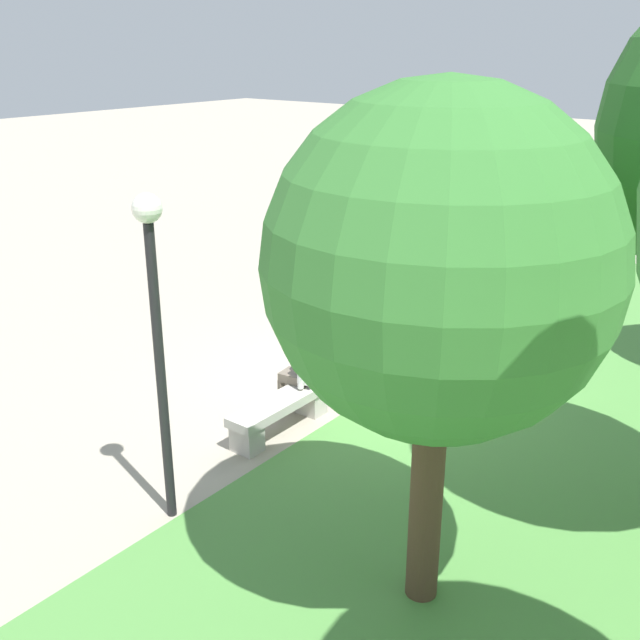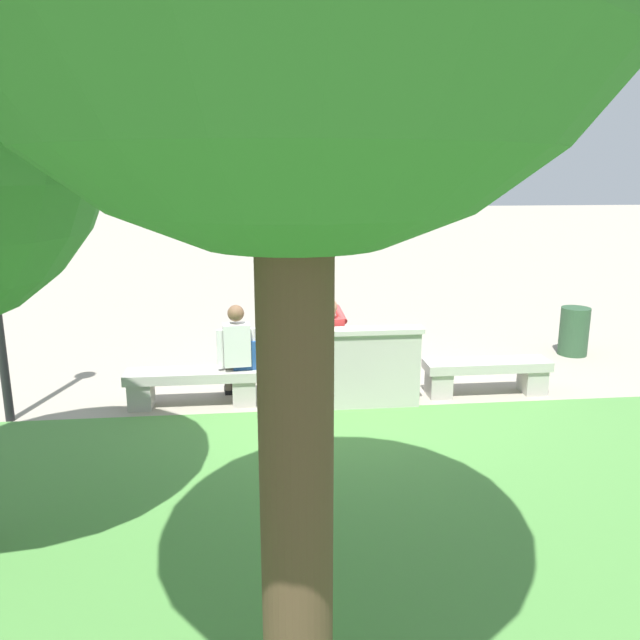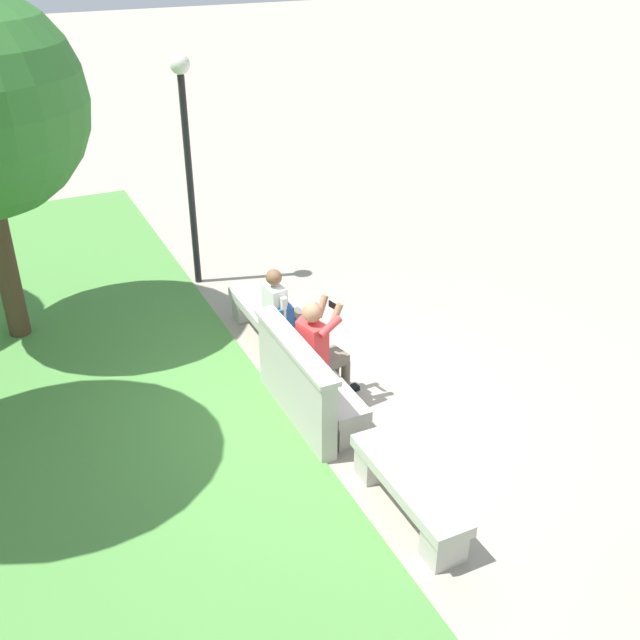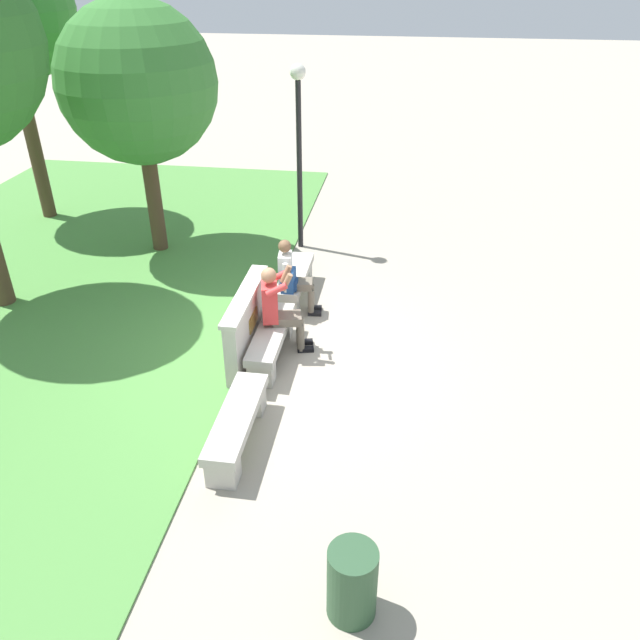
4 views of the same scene
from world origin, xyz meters
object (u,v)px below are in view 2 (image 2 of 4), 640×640
object	(u,v)px
backpack	(245,354)
bench_near	(343,378)
bench_mid	(193,383)
person_distant	(236,350)
trash_bin	(574,331)
person_photographer	(325,342)
bench_main	(486,373)

from	to	relation	value
backpack	bench_near	bearing A→B (deg)	178.45
bench_mid	person_distant	distance (m)	0.66
bench_near	backpack	distance (m)	1.26
trash_bin	bench_near	bearing A→B (deg)	22.04
person_photographer	backpack	size ratio (longest dim) A/B	3.08
person_distant	backpack	world-z (taller)	person_distant
bench_mid	bench_main	bearing A→B (deg)	180.00
bench_main	person_distant	xyz separation A→B (m)	(3.18, -0.07, 0.38)
bench_mid	person_distant	size ratio (longest dim) A/B	1.28
person_photographer	person_distant	size ratio (longest dim) A/B	1.05
backpack	trash_bin	size ratio (longest dim) A/B	0.57
bench_mid	backpack	bearing A→B (deg)	-177.09
bench_main	person_distant	size ratio (longest dim) A/B	1.28
backpack	bench_mid	bearing A→B (deg)	2.91
bench_near	person_photographer	bearing A→B (deg)	-18.82
bench_near	bench_mid	xyz separation A→B (m)	(1.86, 0.00, 0.00)
bench_near	person_distant	world-z (taller)	person_distant
person_distant	trash_bin	world-z (taller)	person_distant
bench_mid	backpack	size ratio (longest dim) A/B	3.77
person_photographer	trash_bin	bearing A→B (deg)	-159.98
bench_main	bench_near	world-z (taller)	same
backpack	bench_main	bearing A→B (deg)	179.39
bench_near	person_distant	size ratio (longest dim) A/B	1.28
person_distant	backpack	bearing A→B (deg)	162.48
bench_main	person_distant	bearing A→B (deg)	-1.19
bench_near	bench_mid	size ratio (longest dim) A/B	1.00
bench_main	person_distant	distance (m)	3.21
bench_near	person_photographer	distance (m)	0.50
person_distant	person_photographer	bearing A→B (deg)	-179.52
bench_near	trash_bin	distance (m)	4.16
bench_mid	person_photographer	bearing A→B (deg)	-177.38
bench_mid	backpack	xyz separation A→B (m)	(-0.64, -0.03, 0.34)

